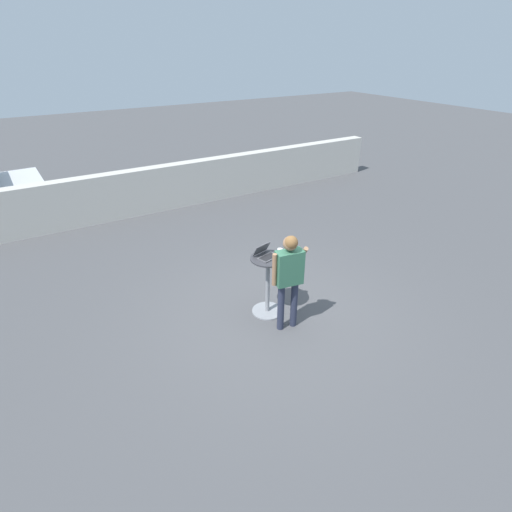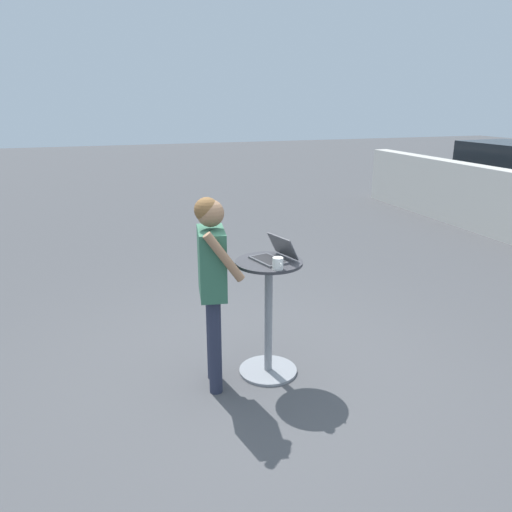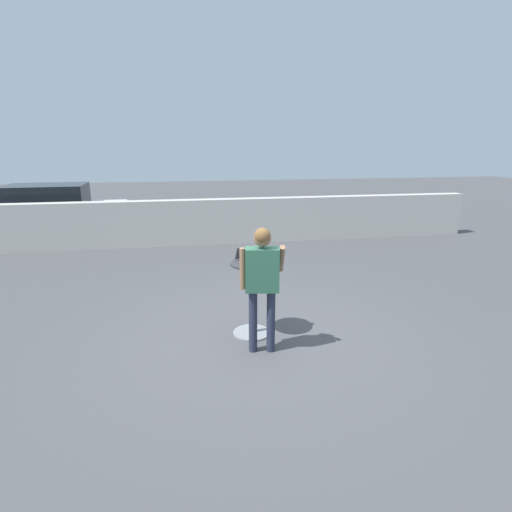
{
  "view_description": "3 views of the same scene",
  "coord_description": "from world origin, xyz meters",
  "px_view_note": "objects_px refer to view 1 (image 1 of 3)",
  "views": [
    {
      "loc": [
        -3.15,
        -4.52,
        4.14
      ],
      "look_at": [
        -0.27,
        0.26,
        1.13
      ],
      "focal_mm": 28.0,
      "sensor_mm": 36.0,
      "label": 1
    },
    {
      "loc": [
        3.73,
        -1.19,
        2.38
      ],
      "look_at": [
        -0.28,
        0.16,
        1.05
      ],
      "focal_mm": 35.0,
      "sensor_mm": 36.0,
      "label": 2
    },
    {
      "loc": [
        -0.95,
        -4.94,
        2.63
      ],
      "look_at": [
        -0.01,
        0.17,
        1.17
      ],
      "focal_mm": 28.0,
      "sensor_mm": 36.0,
      "label": 3
    }
  ],
  "objects_px": {
    "standing_person": "(289,271)",
    "laptop": "(266,254)",
    "coffee_mug": "(280,252)",
    "cafe_table": "(268,284)"
  },
  "relations": [
    {
      "from": "coffee_mug",
      "to": "standing_person",
      "type": "relative_size",
      "value": 0.08
    },
    {
      "from": "cafe_table",
      "to": "laptop",
      "type": "relative_size",
      "value": 2.7
    },
    {
      "from": "coffee_mug",
      "to": "cafe_table",
      "type": "bearing_deg",
      "value": 178.56
    },
    {
      "from": "coffee_mug",
      "to": "standing_person",
      "type": "height_order",
      "value": "standing_person"
    },
    {
      "from": "laptop",
      "to": "coffee_mug",
      "type": "distance_m",
      "value": 0.25
    },
    {
      "from": "laptop",
      "to": "standing_person",
      "type": "distance_m",
      "value": 0.57
    },
    {
      "from": "laptop",
      "to": "standing_person",
      "type": "xyz_separation_m",
      "value": [
        0.06,
        -0.56,
        -0.06
      ]
    },
    {
      "from": "cafe_table",
      "to": "standing_person",
      "type": "relative_size",
      "value": 0.64
    },
    {
      "from": "standing_person",
      "to": "laptop",
      "type": "bearing_deg",
      "value": 96.47
    },
    {
      "from": "laptop",
      "to": "coffee_mug",
      "type": "height_order",
      "value": "laptop"
    }
  ]
}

